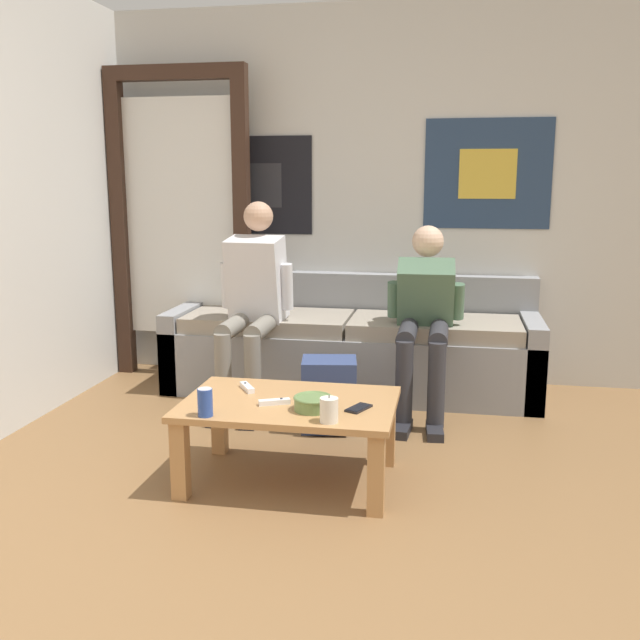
{
  "coord_description": "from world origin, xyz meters",
  "views": [
    {
      "loc": [
        0.53,
        -2.01,
        1.41
      ],
      "look_at": [
        -0.14,
        1.63,
        0.66
      ],
      "focal_mm": 40.0,
      "sensor_mm": 36.0,
      "label": 1
    }
  ],
  "objects_px": {
    "game_controller_near_left": "(247,387)",
    "coffee_table": "(290,415)",
    "pillar_candle": "(329,410)",
    "game_controller_near_right": "(274,402)",
    "person_seated_adult": "(253,296)",
    "backpack": "(329,396)",
    "couch": "(352,349)",
    "ceramic_bowl": "(313,402)",
    "cell_phone": "(359,408)",
    "person_seated_teen": "(424,312)",
    "drink_can_blue": "(205,402)"
  },
  "relations": [
    {
      "from": "couch",
      "to": "person_seated_adult",
      "type": "bearing_deg",
      "value": -145.7
    },
    {
      "from": "pillar_candle",
      "to": "drink_can_blue",
      "type": "xyz_separation_m",
      "value": [
        -0.54,
        -0.02,
        0.01
      ]
    },
    {
      "from": "person_seated_adult",
      "to": "couch",
      "type": "bearing_deg",
      "value": 34.3
    },
    {
      "from": "person_seated_teen",
      "to": "ceramic_bowl",
      "type": "distance_m",
      "value": 1.35
    },
    {
      "from": "couch",
      "to": "game_controller_near_left",
      "type": "relative_size",
      "value": 17.46
    },
    {
      "from": "coffee_table",
      "to": "drink_can_blue",
      "type": "distance_m",
      "value": 0.43
    },
    {
      "from": "backpack",
      "to": "cell_phone",
      "type": "height_order",
      "value": "backpack"
    },
    {
      "from": "person_seated_adult",
      "to": "person_seated_teen",
      "type": "relative_size",
      "value": 1.13
    },
    {
      "from": "coffee_table",
      "to": "game_controller_near_right",
      "type": "bearing_deg",
      "value": -130.51
    },
    {
      "from": "person_seated_adult",
      "to": "ceramic_bowl",
      "type": "bearing_deg",
      "value": -63.29
    },
    {
      "from": "couch",
      "to": "cell_phone",
      "type": "relative_size",
      "value": 16.12
    },
    {
      "from": "couch",
      "to": "game_controller_near_left",
      "type": "xyz_separation_m",
      "value": [
        -0.32,
        -1.39,
        0.12
      ]
    },
    {
      "from": "ceramic_bowl",
      "to": "pillar_candle",
      "type": "relative_size",
      "value": 1.49
    },
    {
      "from": "couch",
      "to": "ceramic_bowl",
      "type": "xyz_separation_m",
      "value": [
        0.06,
        -1.64,
        0.15
      ]
    },
    {
      "from": "cell_phone",
      "to": "ceramic_bowl",
      "type": "bearing_deg",
      "value": -166.47
    },
    {
      "from": "couch",
      "to": "pillar_candle",
      "type": "bearing_deg",
      "value": -85.08
    },
    {
      "from": "cell_phone",
      "to": "game_controller_near_left",
      "type": "bearing_deg",
      "value": 161.18
    },
    {
      "from": "game_controller_near_left",
      "to": "person_seated_adult",
      "type": "bearing_deg",
      "value": 104.1
    },
    {
      "from": "coffee_table",
      "to": "person_seated_adult",
      "type": "distance_m",
      "value": 1.29
    },
    {
      "from": "drink_can_blue",
      "to": "pillar_candle",
      "type": "bearing_deg",
      "value": 2.14
    },
    {
      "from": "couch",
      "to": "person_seated_adult",
      "type": "relative_size",
      "value": 1.93
    },
    {
      "from": "person_seated_adult",
      "to": "game_controller_near_right",
      "type": "distance_m",
      "value": 1.31
    },
    {
      "from": "ceramic_bowl",
      "to": "drink_can_blue",
      "type": "xyz_separation_m",
      "value": [
        -0.44,
        -0.16,
        0.03
      ]
    },
    {
      "from": "couch",
      "to": "person_seated_teen",
      "type": "bearing_deg",
      "value": -37.4
    },
    {
      "from": "drink_can_blue",
      "to": "game_controller_near_left",
      "type": "relative_size",
      "value": 0.89
    },
    {
      "from": "backpack",
      "to": "pillar_candle",
      "type": "distance_m",
      "value": 1.02
    },
    {
      "from": "pillar_candle",
      "to": "game_controller_near_right",
      "type": "height_order",
      "value": "pillar_candle"
    },
    {
      "from": "coffee_table",
      "to": "person_seated_teen",
      "type": "relative_size",
      "value": 0.88
    },
    {
      "from": "backpack",
      "to": "drink_can_blue",
      "type": "relative_size",
      "value": 3.28
    },
    {
      "from": "coffee_table",
      "to": "pillar_candle",
      "type": "bearing_deg",
      "value": -47.71
    },
    {
      "from": "coffee_table",
      "to": "person_seated_adult",
      "type": "bearing_deg",
      "value": 113.49
    },
    {
      "from": "couch",
      "to": "drink_can_blue",
      "type": "bearing_deg",
      "value": -102.16
    },
    {
      "from": "pillar_candle",
      "to": "cell_phone",
      "type": "distance_m",
      "value": 0.22
    },
    {
      "from": "game_controller_near_left",
      "to": "coffee_table",
      "type": "bearing_deg",
      "value": -28.87
    },
    {
      "from": "cell_phone",
      "to": "game_controller_near_right",
      "type": "bearing_deg",
      "value": -179.63
    },
    {
      "from": "ceramic_bowl",
      "to": "game_controller_near_right",
      "type": "bearing_deg",
      "value": 166.5
    },
    {
      "from": "couch",
      "to": "game_controller_near_right",
      "type": "bearing_deg",
      "value": -94.75
    },
    {
      "from": "game_controller_near_left",
      "to": "person_seated_teen",
      "type": "bearing_deg",
      "value": 51.52
    },
    {
      "from": "person_seated_adult",
      "to": "backpack",
      "type": "height_order",
      "value": "person_seated_adult"
    },
    {
      "from": "couch",
      "to": "drink_can_blue",
      "type": "height_order",
      "value": "couch"
    },
    {
      "from": "coffee_table",
      "to": "game_controller_near_left",
      "type": "bearing_deg",
      "value": 151.13
    },
    {
      "from": "pillar_candle",
      "to": "backpack",
      "type": "bearing_deg",
      "value": 99.76
    },
    {
      "from": "drink_can_blue",
      "to": "coffee_table",
      "type": "bearing_deg",
      "value": 41.32
    },
    {
      "from": "couch",
      "to": "ceramic_bowl",
      "type": "height_order",
      "value": "couch"
    },
    {
      "from": "game_controller_near_right",
      "to": "person_seated_teen",
      "type": "bearing_deg",
      "value": 62.9
    },
    {
      "from": "coffee_table",
      "to": "cell_phone",
      "type": "height_order",
      "value": "cell_phone"
    },
    {
      "from": "person_seated_adult",
      "to": "game_controller_near_left",
      "type": "height_order",
      "value": "person_seated_adult"
    },
    {
      "from": "couch",
      "to": "pillar_candle",
      "type": "xyz_separation_m",
      "value": [
        0.15,
        -1.78,
        0.17
      ]
    },
    {
      "from": "backpack",
      "to": "drink_can_blue",
      "type": "distance_m",
      "value": 1.09
    },
    {
      "from": "coffee_table",
      "to": "game_controller_near_right",
      "type": "relative_size",
      "value": 6.75
    }
  ]
}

